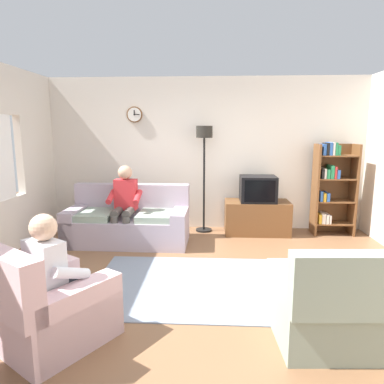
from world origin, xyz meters
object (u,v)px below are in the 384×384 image
(couch, at_px, (128,223))
(person_on_couch, at_px, (124,201))
(tv, at_px, (258,189))
(person_in_left_armchair, at_px, (56,271))
(armchair_near_window, at_px, (49,310))
(tv_stand, at_px, (257,217))
(bookshelf, at_px, (331,185))
(floor_lamp, at_px, (204,149))
(armchair_near_bookshelf, at_px, (324,308))

(couch, relative_size, person_on_couch, 1.54)
(tv, bearing_deg, person_in_left_armchair, -123.35)
(couch, height_order, armchair_near_window, same)
(couch, xyz_separation_m, tv_stand, (2.12, 0.60, -0.03))
(bookshelf, height_order, armchair_near_window, bookshelf)
(couch, bearing_deg, bookshelf, 11.22)
(couch, xyz_separation_m, person_in_left_armchair, (0.01, -2.62, 0.29))
(person_in_left_armchair, bearing_deg, floor_lamp, 70.41)
(couch, height_order, tv_stand, couch)
(floor_lamp, distance_m, armchair_near_bookshelf, 3.61)
(couch, height_order, bookshelf, bookshelf)
(bookshelf, distance_m, armchair_near_window, 4.82)
(tv_stand, xyz_separation_m, bookshelf, (1.25, 0.07, 0.56))
(person_on_couch, bearing_deg, floor_lamp, 33.55)
(bookshelf, xyz_separation_m, armchair_near_bookshelf, (-1.08, -3.21, -0.56))
(tv_stand, height_order, tv, tv)
(couch, xyz_separation_m, armchair_near_window, (-0.04, -2.70, -0.02))
(tv_stand, distance_m, floor_lamp, 1.49)
(tv_stand, xyz_separation_m, person_in_left_armchair, (-2.10, -3.22, 0.32))
(couch, relative_size, floor_lamp, 1.04)
(bookshelf, distance_m, person_on_couch, 3.49)
(bookshelf, relative_size, floor_lamp, 0.86)
(bookshelf, relative_size, armchair_near_window, 1.35)
(armchair_near_bookshelf, xyz_separation_m, person_on_couch, (-2.31, 2.44, 0.41))
(bookshelf, bearing_deg, armchair_near_bookshelf, -108.64)
(armchair_near_window, xyz_separation_m, person_in_left_armchair, (0.05, 0.07, 0.32))
(armchair_near_window, distance_m, person_on_couch, 2.62)
(tv_stand, height_order, person_in_left_armchair, person_in_left_armchair)
(tv, bearing_deg, armchair_near_bookshelf, -86.90)
(bookshelf, bearing_deg, tv_stand, -176.78)
(tv, distance_m, armchair_near_bookshelf, 3.16)
(person_on_couch, bearing_deg, armchair_near_bookshelf, -46.53)
(tv, height_order, armchair_near_bookshelf, tv)
(tv_stand, bearing_deg, bookshelf, 3.22)
(couch, relative_size, armchair_near_window, 1.63)
(couch, distance_m, armchair_near_bookshelf, 3.42)
(person_in_left_armchair, bearing_deg, tv, 56.65)
(tv, bearing_deg, person_on_couch, -162.28)
(armchair_near_bookshelf, bearing_deg, bookshelf, 71.36)
(bookshelf, height_order, armchair_near_bookshelf, bookshelf)
(tv_stand, bearing_deg, couch, -164.22)
(floor_lamp, bearing_deg, person_on_couch, -146.45)
(tv_stand, xyz_separation_m, floor_lamp, (-0.92, 0.10, 1.16))
(bookshelf, height_order, person_in_left_armchair, bookshelf)
(floor_lamp, bearing_deg, tv, -7.62)
(armchair_near_window, height_order, armchair_near_bookshelf, same)
(armchair_near_window, bearing_deg, armchair_near_bookshelf, 3.78)
(floor_lamp, xyz_separation_m, armchair_near_window, (-1.23, -3.40, -1.16))
(armchair_near_bookshelf, distance_m, person_on_couch, 3.38)
(armchair_near_bookshelf, bearing_deg, tv_stand, 93.08)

